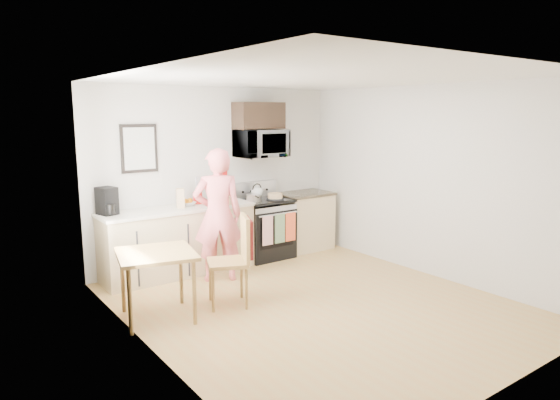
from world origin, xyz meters
TOP-DOWN VIEW (x-y plane):
  - floor at (0.00, 0.00)m, footprint 4.60×4.60m
  - back_wall at (0.00, 2.30)m, footprint 4.00×0.04m
  - front_wall at (0.00, -2.30)m, footprint 4.00×0.04m
  - left_wall at (-2.00, 0.00)m, footprint 0.04×4.60m
  - right_wall at (2.00, 0.00)m, footprint 0.04×4.60m
  - ceiling at (0.00, 0.00)m, footprint 4.00×4.60m
  - window at (-1.96, 0.80)m, footprint 0.06×1.40m
  - cabinet_left at (-0.80, 2.00)m, footprint 2.10×0.60m
  - countertop_left at (-0.80, 2.00)m, footprint 2.14×0.64m
  - cabinet_right at (1.43, 2.00)m, footprint 0.84×0.60m
  - countertop_right at (1.43, 2.00)m, footprint 0.88×0.64m
  - range at (0.63, 1.98)m, footprint 0.76×0.70m
  - microwave at (0.63, 2.08)m, footprint 0.76×0.51m
  - upper_cabinet at (0.63, 2.12)m, footprint 0.76×0.35m
  - wall_art at (-1.20, 2.28)m, footprint 0.50×0.04m
  - wall_trivet at (0.05, 2.28)m, footprint 0.20×0.02m
  - person at (-0.48, 1.45)m, footprint 0.76×0.64m
  - dining_table at (-1.65, 0.72)m, footprint 0.83×0.83m
  - chair at (-0.70, 0.54)m, footprint 0.62×0.59m
  - knife_block at (0.15, 2.21)m, footprint 0.09×0.13m
  - utensil_crock at (-0.44, 2.11)m, footprint 0.13×0.13m
  - fruit_bowl at (-0.61, 2.06)m, footprint 0.22×0.22m
  - milk_carton at (-0.77, 1.97)m, footprint 0.13×0.13m
  - coffee_maker at (-1.72, 2.09)m, footprint 0.25×0.32m
  - bread_bag at (-0.19, 1.81)m, footprint 0.32×0.19m
  - cake at (0.73, 1.84)m, footprint 0.28×0.28m
  - kettle at (0.54, 2.06)m, footprint 0.19×0.19m
  - pot at (0.36, 1.87)m, footprint 0.21×0.35m

SIDE VIEW (x-z plane):
  - floor at x=0.00m, z-range 0.00..0.00m
  - range at x=0.63m, z-range -0.14..1.02m
  - cabinet_left at x=-0.80m, z-range 0.00..0.90m
  - cabinet_right at x=1.43m, z-range 0.00..0.90m
  - dining_table at x=-1.65m, z-range 0.29..1.03m
  - chair at x=-0.70m, z-range 0.15..1.21m
  - person at x=-0.48m, z-range 0.00..1.77m
  - countertop_left at x=-0.80m, z-range 0.90..0.94m
  - countertop_right at x=1.43m, z-range 0.90..0.94m
  - cake at x=0.73m, z-range 0.92..1.01m
  - pot at x=0.36m, z-range 0.93..1.03m
  - fruit_bowl at x=-0.61m, z-range 0.93..1.03m
  - bread_bag at x=-0.19m, z-range 0.94..1.05m
  - kettle at x=0.54m, z-range 0.91..1.14m
  - knife_block at x=0.15m, z-range 0.94..1.14m
  - milk_carton at x=-0.77m, z-range 0.94..1.21m
  - utensil_crock at x=-0.44m, z-range 0.90..1.30m
  - coffee_maker at x=-1.72m, z-range 0.93..1.28m
  - back_wall at x=0.00m, z-range 0.00..2.60m
  - front_wall at x=0.00m, z-range 0.00..2.60m
  - left_wall at x=-2.00m, z-range 0.00..2.60m
  - right_wall at x=2.00m, z-range 0.00..2.60m
  - wall_trivet at x=0.05m, z-range 1.20..1.40m
  - window at x=-1.96m, z-range 0.80..2.30m
  - wall_art at x=-1.20m, z-range 1.43..2.08m
  - microwave at x=0.63m, z-range 1.55..1.97m
  - upper_cabinet at x=0.63m, z-range 1.98..2.38m
  - ceiling at x=0.00m, z-range 2.58..2.62m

